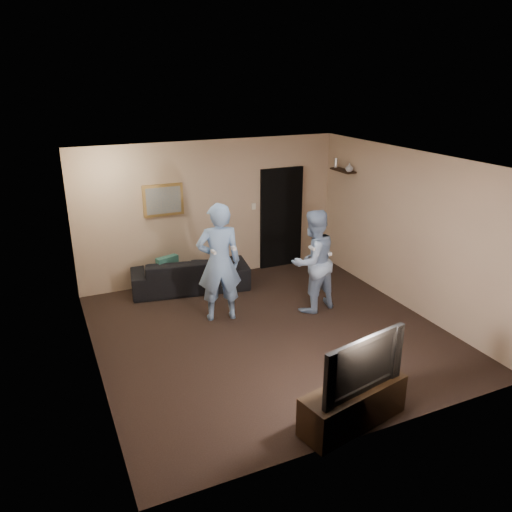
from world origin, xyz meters
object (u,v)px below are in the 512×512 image
wii_player_left (219,263)px  wii_player_right (313,261)px  sofa (190,273)px  tv_console (353,405)px  television (357,361)px

wii_player_left → wii_player_right: size_ratio=1.12×
sofa → wii_player_left: 1.47m
sofa → tv_console: size_ratio=1.60×
television → tv_console: bearing=-11.6°
sofa → wii_player_left: (0.09, -1.32, 0.65)m
television → wii_player_left: 3.07m
tv_console → television: bearing=168.4°
wii_player_left → wii_player_right: bearing=-12.2°
tv_console → wii_player_right: bearing=57.3°
wii_player_right → sofa: bearing=133.9°
television → wii_player_left: bearing=86.6°
tv_console → television: size_ratio=1.14×
sofa → wii_player_left: wii_player_left is taller
television → wii_player_left: (-0.44, 3.04, 0.14)m
tv_console → wii_player_right: wii_player_right is taller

